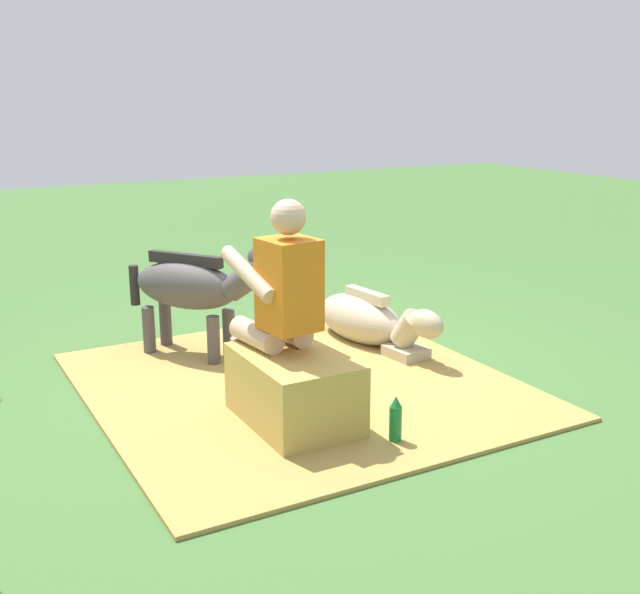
{
  "coord_description": "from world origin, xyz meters",
  "views": [
    {
      "loc": [
        -4.45,
        2.26,
        1.87
      ],
      "look_at": [
        -0.1,
        -0.15,
        0.55
      ],
      "focal_mm": 43.39,
      "sensor_mm": 36.0,
      "label": 1
    }
  ],
  "objects": [
    {
      "name": "ground_plane",
      "position": [
        0.0,
        0.0,
        0.0
      ],
      "size": [
        24.0,
        24.0,
        0.0
      ],
      "primitive_type": "plane",
      "color": "#426B33"
    },
    {
      "name": "hay_patch",
      "position": [
        -0.21,
        0.08,
        0.01
      ],
      "size": [
        2.73,
        2.6,
        0.02
      ],
      "primitive_type": "cube",
      "color": "#AD8C47",
      "rests_on": "ground"
    },
    {
      "name": "hay_bale",
      "position": [
        -0.74,
        0.38,
        0.21
      ],
      "size": [
        0.79,
        0.53,
        0.43
      ],
      "primitive_type": "cube",
      "color": "tan",
      "rests_on": "ground"
    },
    {
      "name": "person_seated",
      "position": [
        -0.58,
        0.39,
        0.71
      ],
      "size": [
        0.69,
        0.47,
        1.31
      ],
      "color": "#D8AD8C",
      "rests_on": "ground"
    },
    {
      "name": "pony_standing",
      "position": [
        0.62,
        0.45,
        0.54
      ],
      "size": [
        1.17,
        0.92,
        0.9
      ],
      "color": "#4C4747",
      "rests_on": "ground"
    },
    {
      "name": "pony_lying",
      "position": [
        0.3,
        -0.79,
        0.19
      ],
      "size": [
        1.35,
        0.49,
        0.42
      ],
      "color": "tan",
      "rests_on": "ground"
    },
    {
      "name": "soda_bottle",
      "position": [
        -1.24,
        0.02,
        0.14
      ],
      "size": [
        0.07,
        0.07,
        0.28
      ],
      "color": "#197233",
      "rests_on": "ground"
    }
  ]
}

